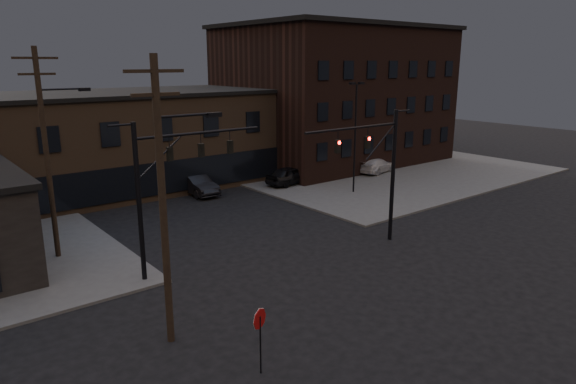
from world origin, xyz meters
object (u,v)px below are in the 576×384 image
(traffic_signal_far, at_px, (163,181))
(parked_car_lot_a, at_px, (290,175))
(car_crossing, at_px, (197,184))
(stop_sign, at_px, (260,326))
(parked_car_lot_b, at_px, (377,165))
(traffic_signal_near, at_px, (381,164))

(traffic_signal_far, distance_m, parked_car_lot_a, 21.12)
(traffic_signal_far, bearing_deg, parked_car_lot_a, 33.49)
(traffic_signal_far, xyz_separation_m, car_crossing, (9.36, 13.97, -4.18))
(stop_sign, height_order, parked_car_lot_b, stop_sign)
(traffic_signal_near, height_order, traffic_signal_far, same)
(stop_sign, bearing_deg, traffic_signal_far, 82.68)
(parked_car_lot_a, xyz_separation_m, parked_car_lot_b, (9.81, -1.40, -0.11))
(stop_sign, height_order, car_crossing, stop_sign)
(parked_car_lot_a, bearing_deg, parked_car_lot_b, -103.80)
(parked_car_lot_b, bearing_deg, traffic_signal_near, 118.95)
(traffic_signal_far, xyz_separation_m, parked_car_lot_b, (27.09, 10.04, -4.17))
(traffic_signal_near, relative_size, parked_car_lot_a, 1.69)
(stop_sign, relative_size, car_crossing, 0.49)
(parked_car_lot_b, bearing_deg, car_crossing, 64.43)
(traffic_signal_far, bearing_deg, traffic_signal_near, -16.17)
(traffic_signal_near, relative_size, stop_sign, 3.23)
(traffic_signal_near, xyz_separation_m, traffic_signal_far, (-12.07, 3.50, 0.08))
(parked_car_lot_b, bearing_deg, parked_car_lot_a, 68.80)
(parked_car_lot_a, height_order, parked_car_lot_b, parked_car_lot_a)
(traffic_signal_near, bearing_deg, car_crossing, 98.83)
(traffic_signal_near, xyz_separation_m, parked_car_lot_a, (5.21, 14.94, -3.98))
(parked_car_lot_b, xyz_separation_m, car_crossing, (-17.73, 3.92, -0.01))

